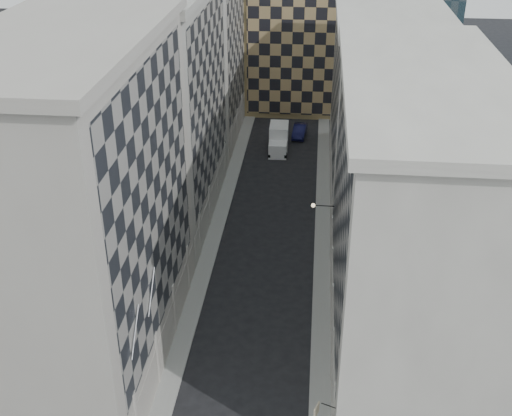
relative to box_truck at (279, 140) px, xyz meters
The scene contains 13 objects.
sidewalk_west 20.47m from the box_truck, 103.64° to the right, with size 1.50×100.00×0.15m, color gray.
sidewalk_east 20.69m from the box_truck, 74.03° to the right, with size 1.50×100.00×0.15m, color gray.
bldg_left_a 41.58m from the box_truck, 105.05° to the right, with size 10.80×22.80×23.70m.
bldg_left_b 22.20m from the box_truck, 121.80° to the right, with size 10.80×22.80×22.70m.
bldg_left_c 15.01m from the box_truck, 153.79° to the left, with size 10.80×22.80×21.70m.
bldg_right_a 37.73m from the box_truck, 72.02° to the right, with size 10.80×26.80×20.70m.
bldg_right_b 16.19m from the box_truck, 34.75° to the right, with size 10.80×28.80×19.70m.
tan_block 19.92m from the box_truck, 82.32° to the left, with size 16.80×14.80×18.80m.
flagpoles_left 44.69m from the box_truck, 97.11° to the right, with size 0.10×6.33×2.33m.
bracket_lamp 26.74m from the box_truck, 79.46° to the right, with size 1.98×0.36×0.36m.
box_truck is the anchor object (origin of this frame).
dark_car 5.38m from the box_truck, 62.55° to the left, with size 1.63×4.66×1.54m, color #0E0F35.
shop_sign 47.23m from the box_truck, 83.45° to the right, with size 1.31×0.77×0.88m.
Camera 1 is at (4.02, -24.59, 32.37)m, focal length 45.00 mm.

